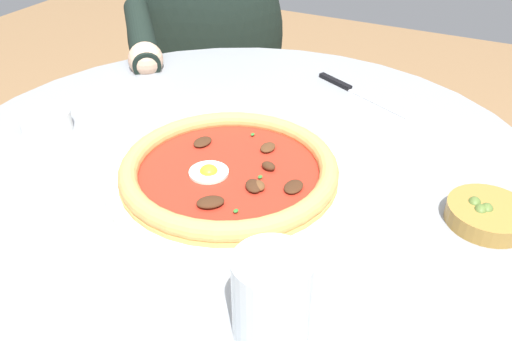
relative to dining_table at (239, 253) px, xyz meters
name	(u,v)px	position (x,y,z in m)	size (l,w,h in m)	color
dining_table	(239,253)	(0.00, 0.00, 0.00)	(0.92, 0.92, 0.76)	gray
pizza_on_plate	(229,171)	(-0.06, -0.02, 0.21)	(0.34, 0.34, 0.04)	white
water_glass	(271,300)	(-0.26, -0.18, 0.23)	(0.08, 0.08, 0.09)	silver
steak_knife	(348,88)	(0.30, -0.07, 0.19)	(0.11, 0.20, 0.01)	silver
ramekin_capers	(46,121)	(-0.06, 0.31, 0.21)	(0.08, 0.08, 0.03)	white
olive_pan	(489,214)	(0.01, -0.35, 0.20)	(0.10, 0.12, 0.05)	olive
diner_person	(209,104)	(0.55, 0.39, -0.05)	(0.59, 0.45, 1.14)	#282833
cafe_chair_diner	(206,78)	(0.67, 0.47, -0.04)	(0.57, 0.57, 0.89)	#504A45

